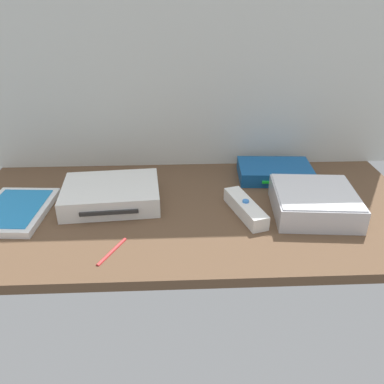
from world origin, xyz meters
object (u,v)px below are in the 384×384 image
Objects in this scene: mini_computer at (314,202)px; network_router at (275,172)px; game_case at (15,211)px; stylus_pen at (112,250)px; remote_wand at (245,208)px; game_console at (111,194)px.

network_router is (-4.35, 17.72, -0.94)cm from mini_computer.
stylus_pen is at bearing -29.26° from game_case.
game_case is 1.07× the size of network_router.
mini_computer reaches higher than game_case.
mini_computer is 0.99× the size of network_router.
stylus_pen is (-37.03, -30.08, -1.35)cm from network_router.
mini_computer is at bearing -72.83° from network_router.
remote_wand is at bearing -179.96° from mini_computer.
remote_wand is at bearing 1.19° from game_case.
game_console is 2.47× the size of stylus_pen.
remote_wand is (49.19, -2.47, 0.75)cm from game_case.
game_console is 41.08cm from network_router.
remote_wand is at bearing -116.96° from network_router.
network_router is 47.72cm from stylus_pen.
network_router reaches higher than stylus_pen.
game_console is 1.20× the size of mini_computer.
game_case is 1.31× the size of remote_wand.
stylus_pen is at bearing -163.36° from mini_computer.
mini_computer reaches higher than stylus_pen.
remote_wand is (29.10, -6.37, -0.69)cm from game_console.
mini_computer is 18.27cm from network_router.
game_case is at bearing 177.79° from mini_computer.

